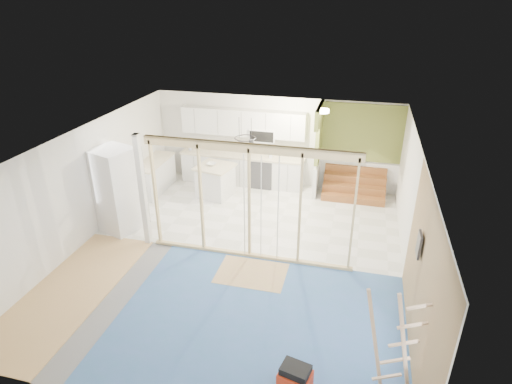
% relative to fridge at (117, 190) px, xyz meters
% --- Properties ---
extents(room, '(7.01, 8.01, 2.61)m').
position_rel_fridge_xyz_m(room, '(3.03, -0.45, 0.28)').
color(room, slate).
rests_on(room, ground).
extents(floor_overlays, '(7.00, 8.00, 0.03)m').
position_rel_fridge_xyz_m(floor_overlays, '(3.11, -0.39, -1.01)').
color(floor_overlays, white).
rests_on(floor_overlays, room).
extents(stud_frame, '(4.66, 0.14, 2.60)m').
position_rel_fridge_xyz_m(stud_frame, '(2.79, -0.45, 0.57)').
color(stud_frame, tan).
rests_on(stud_frame, room).
extents(base_cabinets, '(4.45, 2.24, 0.93)m').
position_rel_fridge_xyz_m(base_cabinets, '(1.43, 2.91, -0.55)').
color(base_cabinets, silver).
rests_on(base_cabinets, room).
extents(upper_cabinets, '(3.60, 0.41, 0.85)m').
position_rel_fridge_xyz_m(upper_cabinets, '(2.19, 3.37, 0.80)').
color(upper_cabinets, silver).
rests_on(upper_cabinets, room).
extents(green_partition, '(2.25, 1.51, 2.60)m').
position_rel_fridge_xyz_m(green_partition, '(5.08, 3.21, -0.07)').
color(green_partition, olive).
rests_on(green_partition, room).
extents(pot_rack, '(0.52, 0.52, 0.72)m').
position_rel_fridge_xyz_m(pot_rack, '(2.73, 1.44, 0.98)').
color(pot_rack, black).
rests_on(pot_rack, room).
extents(sheathing_panel, '(0.02, 4.00, 2.60)m').
position_rel_fridge_xyz_m(sheathing_panel, '(6.51, -2.45, 0.28)').
color(sheathing_panel, tan).
rests_on(sheathing_panel, room).
extents(electrical_panel, '(0.04, 0.30, 0.40)m').
position_rel_fridge_xyz_m(electrical_panel, '(6.46, -1.85, 0.63)').
color(electrical_panel, '#3C3C41').
rests_on(electrical_panel, room).
extents(ceiling_light, '(0.32, 0.32, 0.08)m').
position_rel_fridge_xyz_m(ceiling_light, '(4.43, 2.55, 1.52)').
color(ceiling_light, '#FFEABF').
rests_on(ceiling_light, room).
extents(fridge, '(1.12, 1.09, 2.03)m').
position_rel_fridge_xyz_m(fridge, '(0.00, 0.00, 0.00)').
color(fridge, white).
rests_on(fridge, room).
extents(island, '(1.10, 1.10, 0.91)m').
position_rel_fridge_xyz_m(island, '(1.63, 2.25, -0.56)').
color(island, silver).
rests_on(island, room).
extents(bowl, '(0.27, 0.27, 0.06)m').
position_rel_fridge_xyz_m(bowl, '(1.53, 2.28, -0.07)').
color(bowl, silver).
rests_on(bowl, island).
extents(soap_bottle_a, '(0.11, 0.11, 0.27)m').
position_rel_fridge_xyz_m(soap_bottle_a, '(0.53, 3.21, 0.05)').
color(soap_bottle_a, '#ACB0C0').
rests_on(soap_bottle_a, base_cabinets).
extents(soap_bottle_b, '(0.09, 0.09, 0.18)m').
position_rel_fridge_xyz_m(soap_bottle_b, '(3.00, 3.19, 0.00)').
color(soap_bottle_b, white).
rests_on(soap_bottle_b, base_cabinets).
extents(toolbox, '(0.52, 0.43, 0.43)m').
position_rel_fridge_xyz_m(toolbox, '(4.84, -3.59, -0.81)').
color(toolbox, '#B62B10').
rests_on(toolbox, room).
extents(ladder, '(0.93, 0.15, 1.75)m').
position_rel_fridge_xyz_m(ladder, '(6.12, -3.27, -0.12)').
color(ladder, '#D7AC83').
rests_on(ladder, room).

